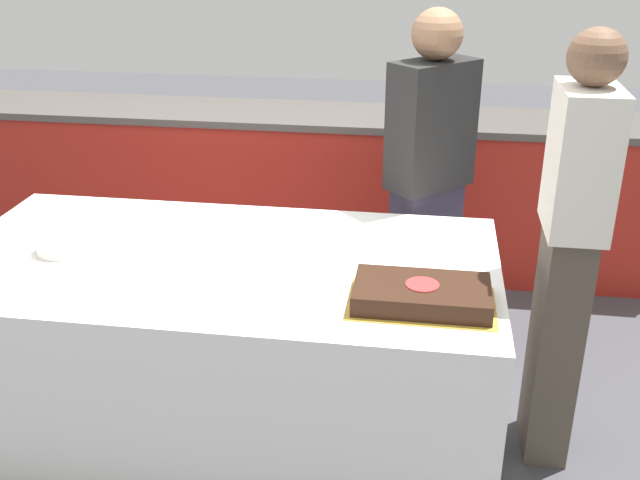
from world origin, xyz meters
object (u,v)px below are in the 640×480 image
Objects in this scene: cake at (422,295)px; person_seated_right at (568,252)px; plate_stack at (62,244)px; person_cutting_cake at (428,179)px.

person_seated_right is (0.51, 0.26, 0.08)m from cake.
person_cutting_cake is (1.42, 0.82, 0.06)m from plate_stack.
plate_stack is 0.12× the size of person_cutting_cake.
plate_stack is (-1.42, 0.22, -0.00)m from cake.
plate_stack is 1.64m from person_cutting_cake.
cake is 0.58m from person_seated_right.
person_seated_right is at bearing 27.22° from cake.
person_seated_right reaches higher than plate_stack.
person_cutting_cake is at bearing -146.77° from person_seated_right.
cake is 2.62× the size of plate_stack.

